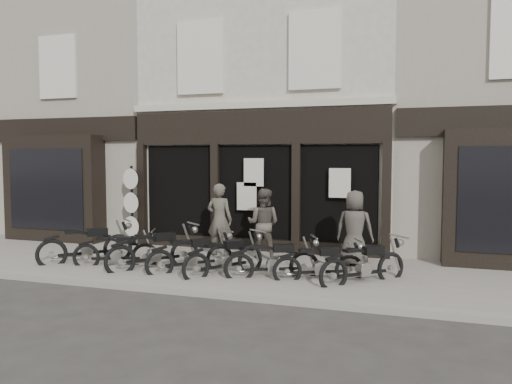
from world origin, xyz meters
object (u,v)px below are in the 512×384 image
(motorcycle_0, at_px, (87,248))
(advert_sign_post, at_px, (132,209))
(motorcycle_1, at_px, (117,254))
(motorcycle_4, at_px, (225,261))
(motorcycle_3, at_px, (192,258))
(man_centre, at_px, (263,223))
(man_right, at_px, (355,228))
(motorcycle_6, at_px, (320,267))
(motorcycle_5, at_px, (273,264))
(motorcycle_7, at_px, (364,268))
(man_left, at_px, (220,220))
(motorcycle_2, at_px, (155,254))

(motorcycle_0, relative_size, advert_sign_post, 0.76)
(motorcycle_1, distance_m, motorcycle_4, 2.73)
(motorcycle_3, relative_size, motorcycle_4, 0.90)
(man_centre, xyz_separation_m, man_right, (2.28, -0.19, 0.01))
(advert_sign_post, bearing_deg, man_right, 8.20)
(motorcycle_3, relative_size, motorcycle_6, 0.91)
(motorcycle_0, xyz_separation_m, man_right, (6.29, 1.45, 0.57))
(motorcycle_5, distance_m, advert_sign_post, 5.45)
(motorcycle_7, xyz_separation_m, advert_sign_post, (-6.74, 2.18, 0.77))
(motorcycle_0, relative_size, man_centre, 1.05)
(man_left, height_order, man_centre, man_left)
(man_left, distance_m, man_right, 3.45)
(man_centre, relative_size, advert_sign_post, 0.73)
(motorcycle_5, distance_m, man_centre, 2.06)
(motorcycle_5, relative_size, advert_sign_post, 0.79)
(motorcycle_1, bearing_deg, man_left, 22.04)
(motorcycle_4, distance_m, man_right, 3.13)
(motorcycle_2, bearing_deg, motorcycle_7, -49.05)
(motorcycle_7, bearing_deg, motorcycle_6, 138.38)
(man_right, bearing_deg, motorcycle_3, 28.95)
(motorcycle_6, bearing_deg, motorcycle_5, 161.93)
(motorcycle_7, distance_m, man_right, 1.63)
(advert_sign_post, bearing_deg, motorcycle_6, -6.24)
(motorcycle_2, height_order, advert_sign_post, advert_sign_post)
(motorcycle_6, bearing_deg, motorcycle_7, -22.42)
(motorcycle_0, bearing_deg, man_left, -17.51)
(motorcycle_4, relative_size, motorcycle_5, 0.95)
(motorcycle_0, relative_size, motorcycle_1, 0.97)
(motorcycle_4, bearing_deg, motorcycle_0, 122.53)
(motorcycle_0, bearing_deg, motorcycle_6, -47.46)
(motorcycle_7, distance_m, advert_sign_post, 7.13)
(man_centre, bearing_deg, motorcycle_6, 136.44)
(motorcycle_2, bearing_deg, motorcycle_1, 132.28)
(motorcycle_3, height_order, advert_sign_post, advert_sign_post)
(man_centre, bearing_deg, man_left, 2.34)
(motorcycle_0, distance_m, motorcycle_6, 5.76)
(motorcycle_4, bearing_deg, motorcycle_2, 123.89)
(motorcycle_0, xyz_separation_m, motorcycle_5, (4.78, -0.17, -0.04))
(motorcycle_3, relative_size, advert_sign_post, 0.68)
(motorcycle_1, bearing_deg, motorcycle_5, -21.20)
(man_centre, bearing_deg, motorcycle_5, 113.66)
(motorcycle_6, bearing_deg, motorcycle_4, 158.38)
(motorcycle_1, xyz_separation_m, motorcycle_5, (3.82, 0.01, 0.01))
(motorcycle_3, relative_size, man_right, 0.92)
(motorcycle_1, height_order, man_centre, man_centre)
(motorcycle_5, height_order, man_right, man_right)
(motorcycle_6, bearing_deg, man_left, 125.48)
(motorcycle_1, distance_m, man_centre, 3.60)
(motorcycle_1, relative_size, man_left, 1.01)
(motorcycle_1, height_order, motorcycle_5, motorcycle_5)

